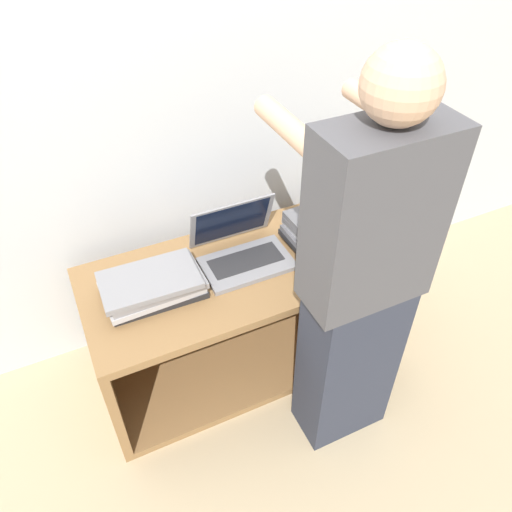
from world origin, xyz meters
The scene contains 7 objects.
ground_plane centered at (0.00, 0.00, 0.00)m, with size 12.00×12.00×0.00m, color tan.
wall_back centered at (0.00, 0.69, 1.20)m, with size 8.00×0.05×2.40m.
cart centered at (0.00, 0.35, 0.28)m, with size 1.34×0.58×0.57m.
laptop_open centered at (0.00, 0.34, 0.61)m, with size 0.36×0.30×0.23m.
laptop_stack_left centered at (-0.39, 0.29, 0.61)m, with size 0.38×0.24×0.10m.
laptop_stack_right centered at (0.39, 0.29, 0.64)m, with size 0.39×0.25×0.14m.
person centered at (0.21, -0.17, 0.78)m, with size 0.40×0.52×1.56m.
Camera 1 is at (-0.61, -1.09, 1.93)m, focal length 35.00 mm.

